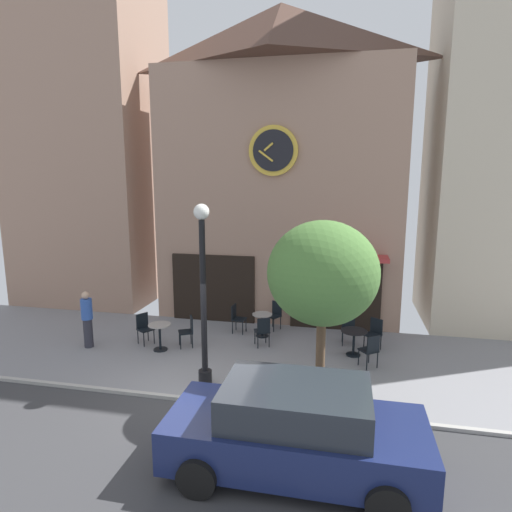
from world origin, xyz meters
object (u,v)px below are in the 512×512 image
object	(u,v)px
cafe_chair_curbside	(144,326)
cafe_chair_outer	(371,349)
street_tree	(323,274)
cafe_table_center_right	(160,333)
cafe_chair_facing_wall	(237,316)
cafe_chair_right_end	(263,329)
cafe_chair_under_awning	(374,332)
cafe_table_center	(262,322)
cafe_chair_by_entrance	(275,313)
cafe_chair_corner	(188,329)
parked_car_navy	(295,430)
pedestrian_blue	(87,319)
street_lamp	(203,296)
cafe_table_leftmost	(354,338)

from	to	relation	value
cafe_chair_curbside	cafe_chair_outer	world-z (taller)	same
street_tree	cafe_table_center_right	size ratio (longest dim) A/B	5.22
cafe_table_center_right	cafe_chair_facing_wall	size ratio (longest dim) A/B	0.86
cafe_chair_right_end	cafe_chair_under_awning	bearing A→B (deg)	8.69
cafe_table_center	cafe_chair_by_entrance	distance (m)	0.80
cafe_chair_facing_wall	cafe_table_center_right	bearing A→B (deg)	-134.55
cafe_chair_right_end	cafe_chair_outer	bearing A→B (deg)	-15.23
cafe_table_center_right	cafe_chair_corner	xyz separation A→B (m)	(0.70, 0.42, 0.01)
cafe_table_center	parked_car_navy	distance (m)	6.28
pedestrian_blue	street_lamp	bearing A→B (deg)	-20.51
cafe_table_center	cafe_chair_curbside	xyz separation A→B (m)	(-3.33, -1.27, 0.05)
cafe_chair_corner	cafe_chair_by_entrance	bearing A→B (deg)	41.81
pedestrian_blue	parked_car_navy	bearing A→B (deg)	-32.39
cafe_table_center_right	cafe_chair_right_end	world-z (taller)	cafe_chair_right_end
pedestrian_blue	cafe_chair_facing_wall	bearing A→B (deg)	27.37
cafe_chair_by_entrance	cafe_chair_right_end	distance (m)	1.57
cafe_table_leftmost	cafe_table_center_right	bearing A→B (deg)	-172.04
street_tree	cafe_table_center	xyz separation A→B (m)	(-2.00, 3.71, -2.44)
cafe_table_center_right	cafe_chair_under_awning	bearing A→B (deg)	12.46
street_tree	cafe_chair_corner	distance (m)	5.23
street_lamp	cafe_chair_corner	world-z (taller)	street_lamp
street_lamp	cafe_table_center	xyz separation A→B (m)	(0.73, 3.40, -1.71)
cafe_chair_corner	cafe_chair_under_awning	bearing A→B (deg)	9.71
cafe_table_center_right	cafe_chair_outer	world-z (taller)	cafe_chair_outer
cafe_table_leftmost	cafe_chair_under_awning	distance (m)	0.81
cafe_table_leftmost	cafe_chair_curbside	size ratio (longest dim) A/B	0.80
cafe_chair_right_end	pedestrian_blue	distance (m)	5.09
cafe_table_leftmost	cafe_chair_corner	xyz separation A→B (m)	(-4.72, -0.34, 0.01)
cafe_chair_outer	pedestrian_blue	distance (m)	7.98
parked_car_navy	cafe_chair_corner	bearing A→B (deg)	127.69
cafe_chair_outer	pedestrian_blue	bearing A→B (deg)	-178.30
cafe_table_center_right	cafe_chair_curbside	bearing A→B (deg)	149.84
cafe_chair_outer	cafe_chair_right_end	bearing A→B (deg)	164.77
cafe_chair_under_awning	cafe_chair_right_end	distance (m)	3.21
cafe_table_leftmost	cafe_chair_facing_wall	xyz separation A→B (m)	(-3.62, 1.07, 0.01)
cafe_table_center_right	cafe_chair_under_awning	world-z (taller)	cafe_chair_under_awning
cafe_table_center_right	cafe_chair_outer	bearing A→B (deg)	0.24
street_lamp	cafe_chair_facing_wall	xyz separation A→B (m)	(-0.13, 3.56, -1.66)
cafe_chair_under_awning	parked_car_navy	distance (m)	5.91
cafe_table_center	cafe_chair_facing_wall	world-z (taller)	cafe_chair_facing_wall
street_lamp	cafe_chair_right_end	bearing A→B (deg)	70.72
cafe_chair_facing_wall	pedestrian_blue	xyz separation A→B (m)	(-3.94, -2.04, 0.33)
parked_car_navy	cafe_chair_curbside	bearing A→B (deg)	136.88
cafe_table_center	cafe_chair_curbside	world-z (taller)	cafe_chair_curbside
cafe_chair_curbside	parked_car_navy	world-z (taller)	parked_car_navy
street_tree	cafe_chair_facing_wall	size ratio (longest dim) A/B	4.49
street_tree	cafe_chair_facing_wall	bearing A→B (deg)	126.42
cafe_table_center	cafe_table_center_right	bearing A→B (deg)	-147.91
street_lamp	cafe_table_leftmost	world-z (taller)	street_lamp
cafe_table_center	cafe_chair_under_awning	distance (m)	3.36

